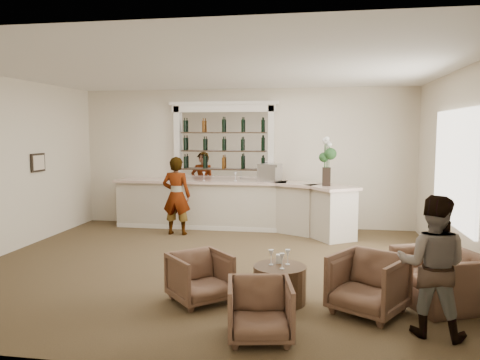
# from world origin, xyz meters

# --- Properties ---
(ground) EXTENTS (8.00, 8.00, 0.00)m
(ground) POSITION_xyz_m (0.00, 0.00, 0.00)
(ground) COLOR brown
(ground) RESTS_ON ground
(room_shell) EXTENTS (8.04, 7.02, 3.32)m
(room_shell) POSITION_xyz_m (0.16, 0.71, 2.34)
(room_shell) COLOR beige
(room_shell) RESTS_ON ground
(bar_counter) EXTENTS (5.72, 1.80, 1.14)m
(bar_counter) POSITION_xyz_m (-0.16, 3.00, 0.57)
(bar_counter) COLOR beige
(bar_counter) RESTS_ON ground
(back_bar_alcove) EXTENTS (2.64, 0.25, 3.00)m
(back_bar_alcove) POSITION_xyz_m (-0.50, 3.41, 2.03)
(back_bar_alcove) COLOR white
(back_bar_alcove) RESTS_ON ground
(cocktail_table) EXTENTS (0.71, 0.71, 0.50)m
(cocktail_table) POSITION_xyz_m (1.27, -1.51, 0.25)
(cocktail_table) COLOR #482F1F
(cocktail_table) RESTS_ON ground
(sommelier) EXTENTS (0.64, 0.42, 1.74)m
(sommelier) POSITION_xyz_m (-1.34, 2.28, 0.87)
(sommelier) COLOR gray
(sommelier) RESTS_ON ground
(guest) EXTENTS (0.91, 0.79, 1.60)m
(guest) POSITION_xyz_m (3.04, -2.23, 0.80)
(guest) COLOR gray
(guest) RESTS_ON ground
(armchair_left) EXTENTS (1.03, 1.03, 0.67)m
(armchair_left) POSITION_xyz_m (0.21, -1.67, 0.34)
(armchair_left) COLOR brown
(armchair_left) RESTS_ON ground
(armchair_center) EXTENTS (0.82, 0.84, 0.66)m
(armchair_center) POSITION_xyz_m (1.15, -2.67, 0.33)
(armchair_center) COLOR brown
(armchair_center) RESTS_ON ground
(armchair_right) EXTENTS (1.14, 1.15, 0.77)m
(armchair_right) POSITION_xyz_m (2.40, -1.71, 0.38)
(armchair_right) COLOR brown
(armchair_right) RESTS_ON ground
(armchair_far) EXTENTS (1.30, 1.37, 0.71)m
(armchair_far) POSITION_xyz_m (3.40, -1.25, 0.35)
(armchair_far) COLOR brown
(armchair_far) RESTS_ON ground
(espresso_machine) EXTENTS (0.57, 0.53, 0.41)m
(espresso_machine) POSITION_xyz_m (0.66, 3.09, 1.34)
(espresso_machine) COLOR #B7B7BC
(espresso_machine) RESTS_ON bar_counter
(flower_vase) EXTENTS (0.27, 0.27, 1.03)m
(flower_vase) POSITION_xyz_m (1.93, 2.45, 1.72)
(flower_vase) COLOR black
(flower_vase) RESTS_ON bar_counter
(wine_glass_bar_left) EXTENTS (0.07, 0.07, 0.21)m
(wine_glass_bar_left) POSITION_xyz_m (-0.15, 3.08, 1.25)
(wine_glass_bar_left) COLOR white
(wine_glass_bar_left) RESTS_ON bar_counter
(wine_glass_bar_right) EXTENTS (0.07, 0.07, 0.21)m
(wine_glass_bar_right) POSITION_xyz_m (-0.88, 2.98, 1.25)
(wine_glass_bar_right) COLOR white
(wine_glass_bar_right) RESTS_ON bar_counter
(wine_glass_tbl_a) EXTENTS (0.07, 0.07, 0.21)m
(wine_glass_tbl_a) POSITION_xyz_m (1.15, -1.48, 0.60)
(wine_glass_tbl_a) COLOR white
(wine_glass_tbl_a) RESTS_ON cocktail_table
(wine_glass_tbl_b) EXTENTS (0.07, 0.07, 0.21)m
(wine_glass_tbl_b) POSITION_xyz_m (1.37, -1.43, 0.60)
(wine_glass_tbl_b) COLOR white
(wine_glass_tbl_b) RESTS_ON cocktail_table
(wine_glass_tbl_c) EXTENTS (0.07, 0.07, 0.21)m
(wine_glass_tbl_c) POSITION_xyz_m (1.31, -1.64, 0.60)
(wine_glass_tbl_c) COLOR white
(wine_glass_tbl_c) RESTS_ON cocktail_table
(napkin_holder) EXTENTS (0.08, 0.08, 0.12)m
(napkin_holder) POSITION_xyz_m (1.25, -1.37, 0.56)
(napkin_holder) COLOR white
(napkin_holder) RESTS_ON cocktail_table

